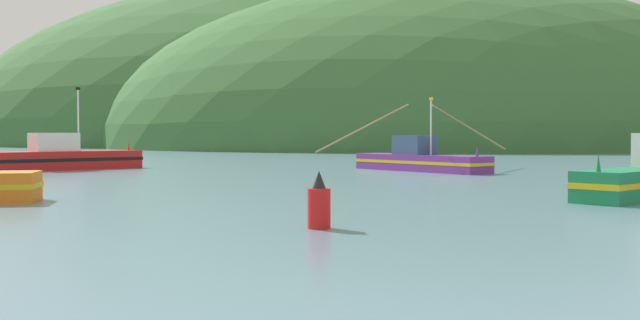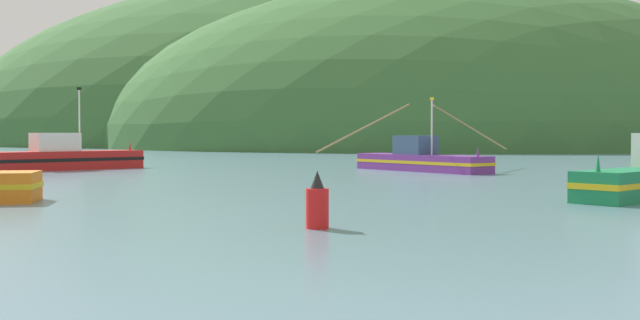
# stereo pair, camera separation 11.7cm
# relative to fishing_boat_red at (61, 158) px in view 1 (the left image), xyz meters

# --- Properties ---
(hill_far_right) EXTENTS (187.17, 149.73, 85.22)m
(hill_far_right) POSITION_rel_fishing_boat_red_xyz_m (-9.27, 147.81, -0.90)
(hill_far_right) COLOR #386633
(hill_far_right) RESTS_ON ground
(hill_far_center) EXTENTS (135.56, 108.45, 65.92)m
(hill_far_center) POSITION_rel_fishing_boat_red_xyz_m (25.38, 102.82, -0.90)
(hill_far_center) COLOR #386633
(hill_far_center) RESTS_ON ground
(fishing_boat_red) EXTENTS (9.32, 10.95, 6.14)m
(fishing_boat_red) POSITION_rel_fishing_boat_red_xyz_m (0.00, 0.00, 0.00)
(fishing_boat_red) COLOR red
(fishing_boat_red) RESTS_ON ground
(fishing_boat_purple) EXTENTS (13.11, 13.35, 5.21)m
(fishing_boat_purple) POSITION_rel_fishing_boat_red_xyz_m (26.13, 2.55, -0.09)
(fishing_boat_purple) COLOR #6B2D84
(fishing_boat_purple) RESTS_ON ground
(channel_buoy) EXTENTS (0.64, 0.64, 1.62)m
(channel_buoy) POSITION_rel_fishing_boat_red_xyz_m (24.04, -30.13, -0.23)
(channel_buoy) COLOR red
(channel_buoy) RESTS_ON ground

